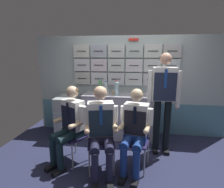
# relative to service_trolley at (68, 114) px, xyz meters

# --- Properties ---
(ground) EXTENTS (4.80, 4.80, 0.04)m
(ground) POSITION_rel_service_trolley_xyz_m (1.31, -1.01, -0.49)
(ground) COLOR #252844
(galley_bulkhead) EXTENTS (4.20, 0.14, 2.15)m
(galley_bulkhead) POSITION_rel_service_trolley_xyz_m (1.29, 0.36, 0.63)
(galley_bulkhead) COLOR #A4B3B4
(galley_bulkhead) RESTS_ON ground
(galley_counter) EXTENTS (1.56, 0.53, 0.94)m
(galley_counter) POSITION_rel_service_trolley_xyz_m (1.14, 0.08, -0.00)
(galley_counter) COLOR #ABA7B6
(galley_counter) RESTS_ON ground
(service_trolley) EXTENTS (0.40, 0.65, 0.88)m
(service_trolley) POSITION_rel_service_trolley_xyz_m (0.00, 0.00, 0.00)
(service_trolley) COLOR black
(service_trolley) RESTS_ON ground
(folding_chair_left) EXTENTS (0.55, 0.55, 0.86)m
(folding_chair_left) POSITION_rel_service_trolley_xyz_m (0.52, -0.89, 0.06)
(folding_chair_left) COLOR #A8AAAF
(folding_chair_left) RESTS_ON ground
(crew_member_left) EXTENTS (0.60, 0.68, 1.28)m
(crew_member_left) POSITION_rel_service_trolley_xyz_m (0.44, -1.03, 0.24)
(crew_member_left) COLOR black
(crew_member_left) RESTS_ON ground
(folding_chair_right) EXTENTS (0.49, 0.49, 0.86)m
(folding_chair_right) POSITION_rel_service_trolley_xyz_m (0.94, -1.04, 0.06)
(folding_chair_right) COLOR #A8AAAF
(folding_chair_right) RESTS_ON ground
(crew_member_right) EXTENTS (0.54, 0.69, 1.32)m
(crew_member_right) POSITION_rel_service_trolley_xyz_m (0.98, -1.19, 0.26)
(crew_member_right) COLOR black
(crew_member_right) RESTS_ON ground
(folding_chair_near_trolley) EXTENTS (0.47, 0.47, 0.86)m
(folding_chair_near_trolley) POSITION_rel_service_trolley_xyz_m (1.50, -0.92, 0.06)
(folding_chair_near_trolley) COLOR #A8AAAF
(folding_chair_near_trolley) RESTS_ON ground
(crew_member_near_trolley) EXTENTS (0.50, 0.65, 1.27)m
(crew_member_near_trolley) POSITION_rel_service_trolley_xyz_m (1.47, -1.08, 0.23)
(crew_member_near_trolley) COLOR black
(crew_member_near_trolley) RESTS_ON ground
(crew_member_standing) EXTENTS (0.56, 0.27, 1.79)m
(crew_member_standing) POSITION_rel_service_trolley_xyz_m (1.94, -0.44, 0.62)
(crew_member_standing) COLOR black
(crew_member_standing) RESTS_ON ground
(water_bottle_short) EXTENTS (0.07, 0.07, 0.27)m
(water_bottle_short) POSITION_rel_service_trolley_xyz_m (0.83, 0.09, 0.59)
(water_bottle_short) COLOR silver
(water_bottle_short) RESTS_ON galley_counter
(sparkling_bottle_green) EXTENTS (0.06, 0.06, 0.32)m
(sparkling_bottle_green) POSITION_rel_service_trolley_xyz_m (0.70, 0.12, 0.62)
(sparkling_bottle_green) COLOR #4E9956
(sparkling_bottle_green) RESTS_ON galley_counter
(water_bottle_clear) EXTENTS (0.08, 0.08, 0.31)m
(water_bottle_clear) POSITION_rel_service_trolley_xyz_m (1.07, -0.01, 0.61)
(water_bottle_clear) COLOR #AED7E2
(water_bottle_clear) RESTS_ON galley_counter
(paper_cup_blue) EXTENTS (0.07, 0.07, 0.07)m
(paper_cup_blue) POSITION_rel_service_trolley_xyz_m (0.99, 0.08, 0.50)
(paper_cup_blue) COLOR tan
(paper_cup_blue) RESTS_ON galley_counter
(paper_cup_tan) EXTENTS (0.06, 0.06, 0.08)m
(paper_cup_tan) POSITION_rel_service_trolley_xyz_m (1.70, -0.06, 0.51)
(paper_cup_tan) COLOR white
(paper_cup_tan) RESTS_ON galley_counter
(coffee_cup_spare) EXTENTS (0.06, 0.06, 0.07)m
(coffee_cup_spare) POSITION_rel_service_trolley_xyz_m (0.59, 0.10, 0.50)
(coffee_cup_spare) COLOR white
(coffee_cup_spare) RESTS_ON galley_counter
(espresso_cup_small) EXTENTS (0.06, 0.06, 0.07)m
(espresso_cup_small) POSITION_rel_service_trolley_xyz_m (0.85, 0.17, 0.50)
(espresso_cup_small) COLOR silver
(espresso_cup_small) RESTS_ON galley_counter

